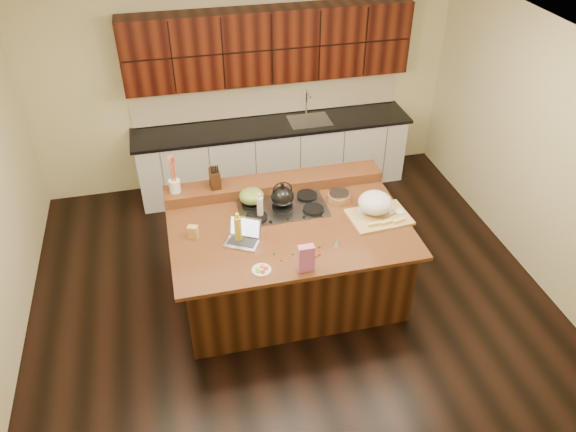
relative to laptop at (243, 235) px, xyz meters
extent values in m
cube|color=black|center=(0.49, 0.13, -0.98)|extent=(5.50, 5.00, 0.01)
cube|color=silver|center=(0.49, 0.13, 1.73)|extent=(5.50, 5.00, 0.01)
cube|color=beige|center=(0.49, 2.64, 0.37)|extent=(5.50, 0.01, 2.70)
cube|color=beige|center=(0.49, -2.37, 0.37)|extent=(5.50, 0.01, 2.70)
cube|color=beige|center=(3.24, 0.13, 0.37)|extent=(0.01, 5.00, 2.70)
cube|color=black|center=(0.49, 0.13, -0.54)|extent=(2.22, 1.42, 0.88)
cube|color=black|center=(0.49, 0.13, -0.08)|extent=(2.40, 1.60, 0.04)
cube|color=black|center=(0.49, 0.83, 0.00)|extent=(2.40, 0.30, 0.12)
cube|color=gray|center=(0.49, 0.43, -0.05)|extent=(0.92, 0.52, 0.02)
cylinder|color=black|center=(0.19, 0.56, -0.03)|extent=(0.22, 0.22, 0.03)
cylinder|color=black|center=(0.79, 0.56, -0.03)|extent=(0.22, 0.22, 0.03)
cylinder|color=black|center=(0.19, 0.30, -0.03)|extent=(0.22, 0.22, 0.03)
cylinder|color=black|center=(0.79, 0.30, -0.03)|extent=(0.22, 0.22, 0.03)
cylinder|color=black|center=(0.49, 0.43, -0.03)|extent=(0.22, 0.22, 0.03)
cube|color=silver|center=(0.79, 2.30, -0.53)|extent=(3.60, 0.62, 0.90)
cube|color=black|center=(0.79, 2.30, -0.06)|extent=(3.70, 0.66, 0.04)
cube|color=gray|center=(1.29, 2.30, -0.04)|extent=(0.55, 0.42, 0.01)
cylinder|color=gray|center=(1.29, 2.48, 0.14)|extent=(0.02, 0.02, 0.36)
cube|color=black|center=(0.79, 2.45, 0.97)|extent=(3.60, 0.34, 0.90)
cube|color=beige|center=(0.79, 2.61, 0.22)|extent=(3.60, 0.03, 0.50)
ellipsoid|color=black|center=(0.49, 0.43, 0.09)|extent=(0.31, 0.31, 0.21)
ellipsoid|color=olive|center=(0.19, 0.56, 0.06)|extent=(0.34, 0.34, 0.15)
cube|color=#B7B7BC|center=(-0.02, -0.04, -0.05)|extent=(0.38, 0.34, 0.01)
cube|color=black|center=(-0.02, -0.04, -0.04)|extent=(0.30, 0.24, 0.00)
cube|color=#B7B7BC|center=(0.03, 0.05, 0.06)|extent=(0.31, 0.21, 0.20)
cube|color=silver|center=(0.03, 0.05, 0.06)|extent=(0.28, 0.18, 0.17)
cylinder|color=gold|center=(-0.05, 0.01, 0.08)|extent=(0.08, 0.08, 0.27)
cylinder|color=silver|center=(0.23, 0.32, 0.07)|extent=(0.08, 0.08, 0.25)
cube|color=tan|center=(1.41, 0.04, -0.05)|extent=(0.64, 0.49, 0.03)
ellipsoid|color=white|center=(1.39, 0.13, 0.08)|extent=(0.35, 0.35, 0.22)
cube|color=#EDD872|center=(1.30, -0.11, -0.01)|extent=(0.13, 0.04, 0.04)
cube|color=#EDD872|center=(1.43, -0.11, -0.01)|extent=(0.13, 0.04, 0.04)
cube|color=#EDD872|center=(1.57, -0.11, -0.01)|extent=(0.13, 0.04, 0.04)
cylinder|color=gray|center=(1.54, 0.02, -0.02)|extent=(0.23, 0.10, 0.01)
cylinder|color=white|center=(1.55, 0.14, -0.04)|extent=(0.12, 0.12, 0.04)
cylinder|color=white|center=(1.64, 0.05, -0.04)|extent=(0.11, 0.11, 0.04)
cylinder|color=white|center=(1.27, 0.16, -0.04)|extent=(0.13, 0.13, 0.04)
cylinder|color=#996B3F|center=(1.10, 0.42, -0.01)|extent=(0.28, 0.28, 0.09)
cone|color=silver|center=(0.85, -0.28, -0.02)|extent=(0.08, 0.08, 0.07)
cube|color=#CC609B|center=(0.48, -0.55, 0.08)|extent=(0.14, 0.08, 0.27)
cylinder|color=white|center=(0.08, -0.47, -0.05)|extent=(0.21, 0.21, 0.01)
cube|color=#BF9143|center=(-0.47, 0.15, 0.01)|extent=(0.12, 0.10, 0.14)
cylinder|color=white|center=(-0.58, 0.83, 0.13)|extent=(0.15, 0.15, 0.14)
cube|color=black|center=(-0.16, 0.83, 0.16)|extent=(0.11, 0.17, 0.20)
ellipsoid|color=red|center=(0.61, -0.41, -0.05)|extent=(0.02, 0.02, 0.02)
ellipsoid|color=#198C26|center=(0.55, -0.42, -0.05)|extent=(0.02, 0.02, 0.02)
ellipsoid|color=red|center=(0.29, -0.38, -0.05)|extent=(0.02, 0.02, 0.02)
ellipsoid|color=#198C26|center=(0.59, -0.25, -0.05)|extent=(0.02, 0.02, 0.02)
ellipsoid|color=red|center=(0.66, -0.39, -0.05)|extent=(0.02, 0.02, 0.02)
ellipsoid|color=#198C26|center=(0.53, -0.34, -0.05)|extent=(0.02, 0.02, 0.02)
ellipsoid|color=red|center=(0.60, -0.29, -0.05)|extent=(0.02, 0.02, 0.02)
ellipsoid|color=#198C26|center=(0.41, -0.32, -0.05)|extent=(0.02, 0.02, 0.02)
ellipsoid|color=red|center=(0.56, -0.41, -0.05)|extent=(0.02, 0.02, 0.02)
ellipsoid|color=#198C26|center=(0.24, -0.27, -0.05)|extent=(0.02, 0.02, 0.02)
ellipsoid|color=red|center=(0.68, -0.28, -0.05)|extent=(0.02, 0.02, 0.02)
ellipsoid|color=#198C26|center=(0.70, -0.26, -0.05)|extent=(0.02, 0.02, 0.02)
ellipsoid|color=red|center=(0.49, -0.43, -0.05)|extent=(0.02, 0.02, 0.02)
camera|label=1|loc=(-0.57, -4.25, 3.35)|focal=35.00mm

